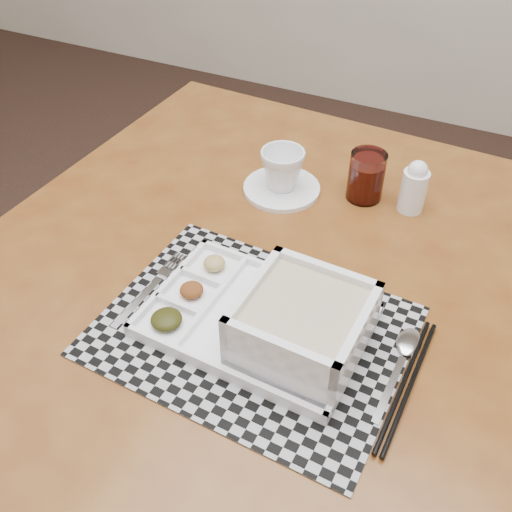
# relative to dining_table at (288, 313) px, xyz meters

# --- Properties ---
(dining_table) EXTENTS (1.14, 1.14, 0.82)m
(dining_table) POSITION_rel_dining_table_xyz_m (0.00, 0.00, 0.00)
(dining_table) COLOR #5B2910
(dining_table) RESTS_ON ground
(placemat) EXTENTS (0.46, 0.36, 0.00)m
(placemat) POSITION_rel_dining_table_xyz_m (-0.01, -0.13, 0.09)
(placemat) COLOR #A0A0A7
(placemat) RESTS_ON dining_table
(serving_tray) EXTENTS (0.33, 0.23, 0.10)m
(serving_tray) POSITION_rel_dining_table_xyz_m (0.05, -0.13, 0.12)
(serving_tray) COLOR white
(serving_tray) RESTS_ON placemat
(fork) EXTENTS (0.03, 0.19, 0.00)m
(fork) POSITION_rel_dining_table_xyz_m (-0.19, -0.12, 0.09)
(fork) COLOR silver
(fork) RESTS_ON placemat
(spoon) EXTENTS (0.04, 0.18, 0.01)m
(spoon) POSITION_rel_dining_table_xyz_m (0.21, -0.07, 0.09)
(spoon) COLOR silver
(spoon) RESTS_ON placemat
(chopsticks) EXTENTS (0.03, 0.24, 0.01)m
(chopsticks) POSITION_rel_dining_table_xyz_m (0.23, -0.13, 0.09)
(chopsticks) COLOR black
(chopsticks) RESTS_ON placemat
(saucer) EXTENTS (0.15, 0.15, 0.01)m
(saucer) POSITION_rel_dining_table_xyz_m (-0.11, 0.22, 0.09)
(saucer) COLOR white
(saucer) RESTS_ON dining_table
(cup) EXTENTS (0.11, 0.11, 0.08)m
(cup) POSITION_rel_dining_table_xyz_m (-0.11, 0.22, 0.13)
(cup) COLOR white
(cup) RESTS_ON saucer
(juice_glass) EXTENTS (0.07, 0.07, 0.10)m
(juice_glass) POSITION_rel_dining_table_xyz_m (0.04, 0.27, 0.13)
(juice_glass) COLOR white
(juice_glass) RESTS_ON dining_table
(creamer_bottle) EXTENTS (0.05, 0.05, 0.10)m
(creamer_bottle) POSITION_rel_dining_table_xyz_m (0.13, 0.27, 0.13)
(creamer_bottle) COLOR white
(creamer_bottle) RESTS_ON dining_table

